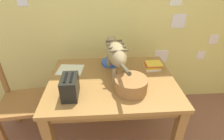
{
  "coord_description": "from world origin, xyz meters",
  "views": [
    {
      "loc": [
        -0.11,
        -0.01,
        1.61
      ],
      "look_at": [
        -0.02,
        1.3,
        0.83
      ],
      "focal_mm": 28.11,
      "sensor_mm": 36.0,
      "label": 1
    }
  ],
  "objects_px": {
    "dining_table": "(112,88)",
    "saucer_bowl": "(112,62)",
    "cat": "(116,53)",
    "wooden_chair_far": "(17,101)",
    "book_stack": "(152,66)",
    "coffee_mug": "(112,57)",
    "toaster": "(70,87)",
    "magazine": "(70,70)",
    "wicker_basket": "(131,85)"
  },
  "relations": [
    {
      "from": "cat",
      "to": "wicker_basket",
      "type": "height_order",
      "value": "cat"
    },
    {
      "from": "coffee_mug",
      "to": "book_stack",
      "type": "distance_m",
      "value": 0.42
    },
    {
      "from": "dining_table",
      "to": "toaster",
      "type": "xyz_separation_m",
      "value": [
        -0.34,
        -0.21,
        0.18
      ]
    },
    {
      "from": "cat",
      "to": "wooden_chair_far",
      "type": "relative_size",
      "value": 0.79
    },
    {
      "from": "book_stack",
      "to": "wicker_basket",
      "type": "bearing_deg",
      "value": -128.28
    },
    {
      "from": "magazine",
      "to": "book_stack",
      "type": "relative_size",
      "value": 1.44
    },
    {
      "from": "saucer_bowl",
      "to": "dining_table",
      "type": "bearing_deg",
      "value": -92.75
    },
    {
      "from": "dining_table",
      "to": "saucer_bowl",
      "type": "bearing_deg",
      "value": 87.25
    },
    {
      "from": "wicker_basket",
      "to": "dining_table",
      "type": "bearing_deg",
      "value": 128.98
    },
    {
      "from": "cat",
      "to": "coffee_mug",
      "type": "height_order",
      "value": "cat"
    },
    {
      "from": "book_stack",
      "to": "dining_table",
      "type": "bearing_deg",
      "value": -157.73
    },
    {
      "from": "saucer_bowl",
      "to": "wicker_basket",
      "type": "bearing_deg",
      "value": -74.98
    },
    {
      "from": "cat",
      "to": "toaster",
      "type": "bearing_deg",
      "value": -147.35
    },
    {
      "from": "dining_table",
      "to": "toaster",
      "type": "bearing_deg",
      "value": -148.4
    },
    {
      "from": "dining_table",
      "to": "toaster",
      "type": "height_order",
      "value": "toaster"
    },
    {
      "from": "dining_table",
      "to": "book_stack",
      "type": "xyz_separation_m",
      "value": [
        0.41,
        0.17,
        0.13
      ]
    },
    {
      "from": "wicker_basket",
      "to": "toaster",
      "type": "relative_size",
      "value": 1.33
    },
    {
      "from": "toaster",
      "to": "wooden_chair_far",
      "type": "height_order",
      "value": "wooden_chair_far"
    },
    {
      "from": "book_stack",
      "to": "wooden_chair_far",
      "type": "bearing_deg",
      "value": -176.65
    },
    {
      "from": "dining_table",
      "to": "cat",
      "type": "relative_size",
      "value": 1.55
    },
    {
      "from": "cat",
      "to": "wooden_chair_far",
      "type": "xyz_separation_m",
      "value": [
        -0.99,
        -0.01,
        -0.5
      ]
    },
    {
      "from": "magazine",
      "to": "saucer_bowl",
      "type": "bearing_deg",
      "value": 20.47
    },
    {
      "from": "magazine",
      "to": "wooden_chair_far",
      "type": "relative_size",
      "value": 0.26
    },
    {
      "from": "dining_table",
      "to": "coffee_mug",
      "type": "distance_m",
      "value": 0.34
    },
    {
      "from": "cat",
      "to": "magazine",
      "type": "distance_m",
      "value": 0.5
    },
    {
      "from": "magazine",
      "to": "wooden_chair_far",
      "type": "xyz_separation_m",
      "value": [
        -0.55,
        -0.11,
        -0.29
      ]
    },
    {
      "from": "saucer_bowl",
      "to": "toaster",
      "type": "relative_size",
      "value": 1.04
    },
    {
      "from": "saucer_bowl",
      "to": "wicker_basket",
      "type": "xyz_separation_m",
      "value": [
        0.13,
        -0.47,
        0.05
      ]
    },
    {
      "from": "magazine",
      "to": "toaster",
      "type": "height_order",
      "value": "toaster"
    },
    {
      "from": "book_stack",
      "to": "wooden_chair_far",
      "type": "height_order",
      "value": "wooden_chair_far"
    },
    {
      "from": "coffee_mug",
      "to": "toaster",
      "type": "height_order",
      "value": "toaster"
    },
    {
      "from": "saucer_bowl",
      "to": "wicker_basket",
      "type": "distance_m",
      "value": 0.49
    },
    {
      "from": "book_stack",
      "to": "toaster",
      "type": "height_order",
      "value": "toaster"
    },
    {
      "from": "cat",
      "to": "wicker_basket",
      "type": "bearing_deg",
      "value": -76.78
    },
    {
      "from": "coffee_mug",
      "to": "wicker_basket",
      "type": "height_order",
      "value": "same"
    },
    {
      "from": "magazine",
      "to": "wicker_basket",
      "type": "relative_size",
      "value": 0.92
    },
    {
      "from": "cat",
      "to": "book_stack",
      "type": "distance_m",
      "value": 0.42
    },
    {
      "from": "toaster",
      "to": "wooden_chair_far",
      "type": "distance_m",
      "value": 0.77
    },
    {
      "from": "toaster",
      "to": "wooden_chair_far",
      "type": "bearing_deg",
      "value": 154.12
    },
    {
      "from": "wooden_chair_far",
      "to": "coffee_mug",
      "type": "bearing_deg",
      "value": 97.01
    },
    {
      "from": "saucer_bowl",
      "to": "coffee_mug",
      "type": "bearing_deg",
      "value": -0.0
    },
    {
      "from": "dining_table",
      "to": "toaster",
      "type": "relative_size",
      "value": 5.66
    },
    {
      "from": "dining_table",
      "to": "saucer_bowl",
      "type": "height_order",
      "value": "saucer_bowl"
    },
    {
      "from": "saucer_bowl",
      "to": "book_stack",
      "type": "bearing_deg",
      "value": -18.04
    },
    {
      "from": "dining_table",
      "to": "cat",
      "type": "xyz_separation_m",
      "value": [
        0.04,
        0.1,
        0.31
      ]
    },
    {
      "from": "saucer_bowl",
      "to": "book_stack",
      "type": "xyz_separation_m",
      "value": [
        0.4,
        -0.13,
        0.02
      ]
    },
    {
      "from": "saucer_bowl",
      "to": "toaster",
      "type": "bearing_deg",
      "value": -124.77
    },
    {
      "from": "magazine",
      "to": "book_stack",
      "type": "height_order",
      "value": "book_stack"
    },
    {
      "from": "toaster",
      "to": "magazine",
      "type": "bearing_deg",
      "value": 98.93
    },
    {
      "from": "book_stack",
      "to": "wicker_basket",
      "type": "relative_size",
      "value": 0.64
    }
  ]
}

